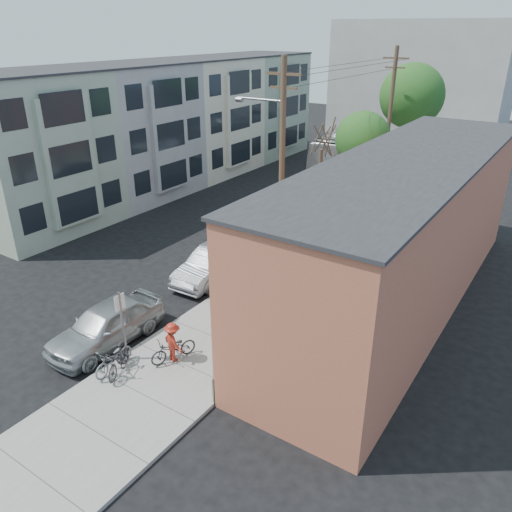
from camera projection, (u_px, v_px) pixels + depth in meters
The scene contains 27 objects.
ground at pixel (171, 292), 23.37m from camera, with size 120.00×120.00×0.00m, color black.
sidewalk at pixel (351, 235), 29.50m from camera, with size 4.50×58.00×0.15m, color gray.
cafe_building at pixel (403, 233), 21.22m from camera, with size 6.60×20.20×6.61m.
apartment_row at pixel (176, 124), 38.03m from camera, with size 6.30×32.00×9.00m.
end_cap_building at pixel (420, 81), 53.58m from camera, with size 18.00×8.00×12.00m, color #9B9A97.
sign_post at pixel (122, 320), 17.70m from camera, with size 0.07×0.45×2.80m.
parking_meter_near at pixel (226, 274), 22.84m from camera, with size 0.14×0.14×1.24m.
parking_meter_far at pixel (308, 223), 28.79m from camera, with size 0.14×0.14×1.24m.
utility_pole_near at pixel (281, 160), 24.27m from camera, with size 3.57×0.28×10.00m.
utility_pole_far at pixel (389, 118), 35.49m from camera, with size 1.80×0.28×10.00m.
tree_bare at pixel (319, 195), 27.82m from camera, with size 0.24×0.24×5.17m.
tree_leafy_mid at pixel (363, 140), 31.34m from camera, with size 3.49×3.49×6.45m.
tree_leafy_far at pixel (412, 96), 37.38m from camera, with size 4.78×4.78×8.81m.
patio_chair_a at pixel (251, 349), 18.24m from camera, with size 0.50×0.50×0.88m, color #103918, non-canonical shape.
patio_chair_b at pixel (255, 340), 18.71m from camera, with size 0.50×0.50×0.88m, color #103918, non-canonical shape.
patron_grey at pixel (301, 296), 20.73m from camera, with size 0.72×0.47×1.97m, color gray.
patron_green at pixel (279, 308), 19.85m from camera, with size 0.95×0.74×1.95m, color #337D32.
cyclist at pixel (173, 342), 18.04m from camera, with size 1.00×0.58×1.55m, color maroon.
cyclist_bike at pixel (174, 349), 18.17m from camera, with size 0.62×1.79×0.94m, color black.
parked_bike_a at pixel (118, 360), 17.49m from camera, with size 0.49×1.72×1.04m, color black.
parked_bike_b at pixel (114, 359), 17.64m from camera, with size 0.62×1.79×0.94m, color slate.
car_0 at pixel (106, 325), 19.25m from camera, with size 1.98×4.92×1.68m, color #9EA3A6.
car_1 at pixel (212, 264), 24.26m from camera, with size 1.66×4.76×1.57m, color #A2A4AA.
car_2 at pixel (282, 222), 29.46m from camera, with size 2.20×5.41×1.57m, color black.
car_3 at pixel (328, 197), 33.86m from camera, with size 2.50×5.42×1.51m, color #A6ABAE.
car_4 at pixel (359, 180), 37.89m from camera, with size 1.45×4.16×1.37m, color #B4B4BC.
bus at pixel (352, 148), 43.31m from camera, with size 2.85×12.17×3.39m, color beige.
Camera 1 is at (14.71, -14.85, 11.32)m, focal length 35.00 mm.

